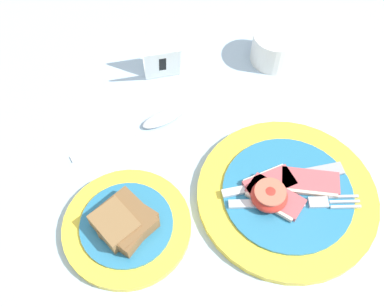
# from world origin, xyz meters

# --- Properties ---
(ground_plane) EXTENTS (3.00, 3.00, 0.00)m
(ground_plane) POSITION_xyz_m (0.00, 0.00, 0.00)
(ground_plane) COLOR #A3BCD1
(breakfast_plate) EXTENTS (0.26, 0.26, 0.04)m
(breakfast_plate) POSITION_xyz_m (0.11, -0.02, 0.01)
(breakfast_plate) COLOR yellow
(breakfast_plate) RESTS_ON ground_plane
(bread_plate) EXTENTS (0.18, 0.18, 0.04)m
(bread_plate) POSITION_xyz_m (-0.12, -0.01, 0.01)
(bread_plate) COLOR yellow
(bread_plate) RESTS_ON ground_plane
(sugar_cup) EXTENTS (0.08, 0.08, 0.06)m
(sugar_cup) POSITION_xyz_m (0.19, 0.25, 0.03)
(sugar_cup) COLOR white
(sugar_cup) RESTS_ON ground_plane
(number_card) EXTENTS (0.06, 0.05, 0.07)m
(number_card) POSITION_xyz_m (-0.01, 0.26, 0.04)
(number_card) COLOR white
(number_card) RESTS_ON ground_plane
(teaspoon_by_saucer) EXTENTS (0.19, 0.07, 0.01)m
(teaspoon_by_saucer) POSITION_xyz_m (-0.06, 0.16, 0.01)
(teaspoon_by_saucer) COLOR silver
(teaspoon_by_saucer) RESTS_ON ground_plane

